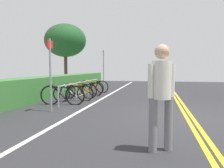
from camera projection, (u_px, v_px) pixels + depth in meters
name	position (u px, v px, depth m)	size (l,w,h in m)	color
ground_plane	(189.00, 118.00, 6.35)	(33.44, 12.65, 0.05)	#2B2B2D
centre_line_yellow_inner	(192.00, 117.00, 6.34)	(30.09, 0.10, 0.00)	gold
centre_line_yellow_outer	(186.00, 117.00, 6.37)	(30.09, 0.10, 0.00)	gold
bike_lane_stripe_white	(78.00, 112.00, 7.01)	(30.09, 0.12, 0.00)	white
bike_rack	(82.00, 85.00, 10.45)	(5.29, 0.05, 0.75)	#9EA0A5
bicycle_0	(63.00, 95.00, 8.42)	(0.46, 1.73, 0.78)	black
bicycle_1	(74.00, 93.00, 9.30)	(0.65, 1.60, 0.72)	black
bicycle_2	(79.00, 91.00, 10.13)	(0.54, 1.64, 0.73)	black
bicycle_3	(86.00, 89.00, 10.87)	(0.66, 1.59, 0.73)	black
bicycle_4	(88.00, 88.00, 11.68)	(0.55, 1.67, 0.70)	black
bicycle_5	(94.00, 87.00, 12.55)	(0.46, 1.72, 0.73)	black
pedestrian	(161.00, 90.00, 3.67)	(0.32, 0.44, 1.78)	slate
sign_post_near	(50.00, 68.00, 7.07)	(0.36, 0.06, 2.32)	gray
sign_post_far	(104.00, 66.00, 13.91)	(0.36, 0.06, 2.50)	gray
hedge_backdrop	(58.00, 84.00, 12.30)	(14.24, 1.23, 0.97)	#387533
tree_mid	(65.00, 41.00, 17.66)	(3.27, 3.27, 4.86)	#473323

